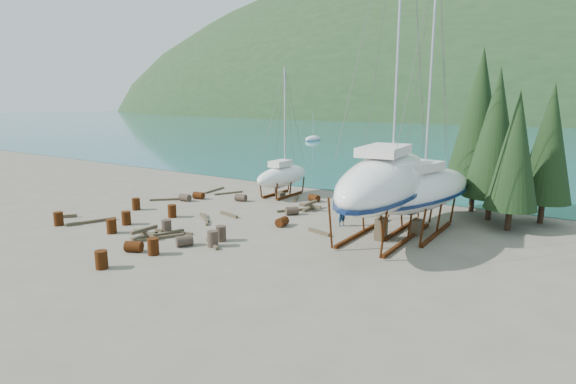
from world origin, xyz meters
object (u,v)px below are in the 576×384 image
Objects in this scene: large_sailboat_near at (387,180)px; large_sailboat_far at (421,189)px; small_sailboat_shore at (283,176)px; worker at (342,214)px.

large_sailboat_far is at bearing 48.90° from large_sailboat_near.
worker is at bearing -33.73° from small_sailboat_shore.
large_sailboat_far is at bearing -56.46° from worker.
worker is (-3.18, 0.68, -2.57)m from large_sailboat_near.
large_sailboat_far is (1.36, 1.94, -0.70)m from large_sailboat_near.
small_sailboat_shore is at bearing 145.75° from large_sailboat_near.
large_sailboat_far is 1.55× the size of small_sailboat_shore.
large_sailboat_far is 5.07m from worker.
large_sailboat_far reaches higher than worker.
large_sailboat_far is 10.13× the size of worker.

